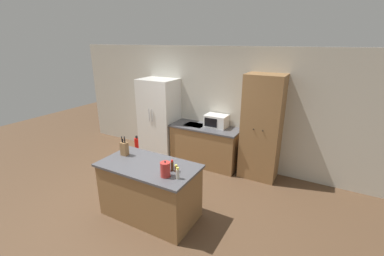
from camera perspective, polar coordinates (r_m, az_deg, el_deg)
The scene contains 14 objects.
ground_plane at distance 4.63m, azimuth -10.18°, elevation -17.25°, with size 14.00×14.00×0.00m, color brown.
wall_back at distance 5.89m, azimuth 3.36°, elevation 5.06°, with size 7.20×0.06×2.60m.
refrigerator at distance 6.25m, azimuth -7.29°, elevation 2.26°, with size 0.86×0.66×1.87m.
back_counter at distance 5.83m, azimuth 2.94°, elevation -3.87°, with size 1.55×0.63×0.90m.
pantry_cabinet at distance 5.27m, azimuth 15.20°, elevation -0.01°, with size 0.74×0.54×2.12m.
kitchen_island at distance 4.25m, azimuth -9.35°, elevation -13.44°, with size 1.54×0.83×0.90m.
microwave at distance 5.63m, azimuth 5.42°, elevation 1.58°, with size 0.48×0.34×0.27m.
knife_block at distance 4.37m, azimuth -14.80°, elevation -4.43°, with size 0.11×0.09×0.33m.
spice_bottle_tall_dark at distance 3.76m, azimuth -3.56°, elevation -8.96°, with size 0.05×0.05×0.11m.
spice_bottle_short_red at distance 3.77m, azimuth -4.43°, elevation -8.36°, with size 0.04×0.04×0.17m.
spice_bottle_amber_oil at distance 3.78m, azimuth -5.78°, elevation -8.57°, with size 0.06×0.06×0.14m.
spice_bottle_green_herb at distance 3.57m, azimuth -3.22°, elevation -10.04°, with size 0.05×0.05×0.17m.
kettle at distance 3.62m, azimuth -5.95°, elevation -9.13°, with size 0.14×0.14×0.24m.
fire_extinguisher at distance 6.67m, azimuth -12.11°, elevation -3.67°, with size 0.12×0.12×0.44m.
Camera 1 is at (2.46, -2.83, 2.71)m, focal length 24.00 mm.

